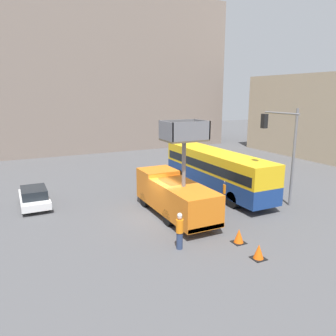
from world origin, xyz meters
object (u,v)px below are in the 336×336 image
at_px(road_worker_directing, 226,192).
at_px(parked_car_curbside, 34,197).
at_px(road_worker_near_truck, 180,231).
at_px(utility_truck, 174,193).
at_px(traffic_light_pole, 284,143).
at_px(traffic_cone_mid_road, 239,236).
at_px(city_bus, 216,168).
at_px(traffic_cone_near_truck, 259,252).

height_order(road_worker_directing, parked_car_curbside, road_worker_directing).
bearing_deg(parked_car_curbside, road_worker_near_truck, -58.97).
distance_m(utility_truck, road_worker_directing, 4.34).
relative_size(traffic_light_pole, traffic_cone_mid_road, 8.88).
relative_size(utility_truck, traffic_light_pole, 1.10).
bearing_deg(traffic_cone_mid_road, parked_car_curbside, 130.24).
relative_size(city_bus, traffic_cone_mid_road, 15.69).
relative_size(road_worker_directing, traffic_cone_near_truck, 2.45).
xyz_separation_m(utility_truck, traffic_cone_near_truck, (1.05, -6.76, -1.18)).
bearing_deg(parked_car_curbside, road_worker_directing, -24.43).
relative_size(traffic_light_pole, road_worker_near_truck, 3.52).
xyz_separation_m(road_worker_directing, traffic_cone_near_truck, (-3.22, -7.15, -0.56)).
xyz_separation_m(traffic_cone_near_truck, traffic_cone_mid_road, (0.24, 1.80, 0.01)).
xyz_separation_m(utility_truck, traffic_light_pole, (7.32, -1.76, 2.98)).
bearing_deg(road_worker_directing, parked_car_curbside, 35.03).
xyz_separation_m(traffic_light_pole, road_worker_directing, (-3.04, 2.15, -3.60)).
relative_size(city_bus, traffic_cone_near_truck, 16.20).
bearing_deg(traffic_light_pole, utility_truck, 166.49).
relative_size(utility_truck, traffic_cone_near_truck, 10.09).
xyz_separation_m(road_worker_near_truck, road_worker_directing, (6.13, 4.57, -0.07)).
xyz_separation_m(city_bus, road_worker_near_truck, (-7.25, -7.50, -0.95)).
bearing_deg(traffic_light_pole, parked_car_curbside, 153.21).
distance_m(traffic_light_pole, parked_car_curbside, 17.50).
height_order(traffic_light_pole, parked_car_curbside, traffic_light_pole).
xyz_separation_m(utility_truck, city_bus, (5.40, 3.33, 0.40)).
bearing_deg(road_worker_near_truck, city_bus, 115.57).
bearing_deg(traffic_cone_mid_road, road_worker_directing, 60.82).
relative_size(traffic_light_pole, parked_car_curbside, 1.58).
distance_m(traffic_cone_near_truck, parked_car_curbside, 15.56).
xyz_separation_m(utility_truck, road_worker_directing, (4.28, 0.40, -0.62)).
bearing_deg(traffic_cone_near_truck, road_worker_near_truck, 138.27).
distance_m(traffic_cone_near_truck, traffic_cone_mid_road, 1.82).
bearing_deg(utility_truck, traffic_light_pole, -13.51).
distance_m(traffic_light_pole, traffic_cone_mid_road, 7.98).
relative_size(traffic_light_pole, road_worker_directing, 3.74).
bearing_deg(city_bus, traffic_cone_mid_road, 162.85).
relative_size(traffic_light_pole, traffic_cone_near_truck, 9.17).
distance_m(city_bus, traffic_cone_near_truck, 11.10).
xyz_separation_m(city_bus, traffic_light_pole, (1.91, -5.09, 2.58)).
bearing_deg(parked_car_curbside, city_bus, -11.06).
bearing_deg(road_worker_directing, utility_truck, 64.75).
height_order(traffic_light_pole, traffic_cone_near_truck, traffic_light_pole).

